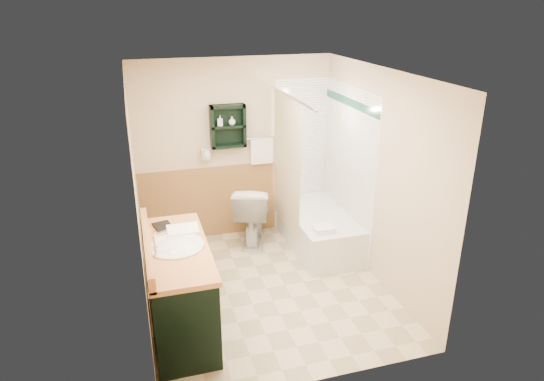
# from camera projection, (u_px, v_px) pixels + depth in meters

# --- Properties ---
(floor) EXTENTS (3.00, 3.00, 0.00)m
(floor) POSITION_uv_depth(u_px,v_px,m) (266.00, 288.00, 5.49)
(floor) COLOR beige
(floor) RESTS_ON ground
(back_wall) EXTENTS (2.60, 0.04, 2.40)m
(back_wall) POSITION_uv_depth(u_px,v_px,m) (234.00, 150.00, 6.41)
(back_wall) COLOR beige
(back_wall) RESTS_ON ground
(left_wall) EXTENTS (0.04, 3.00, 2.40)m
(left_wall) POSITION_uv_depth(u_px,v_px,m) (135.00, 204.00, 4.70)
(left_wall) COLOR beige
(left_wall) RESTS_ON ground
(right_wall) EXTENTS (0.04, 3.00, 2.40)m
(right_wall) POSITION_uv_depth(u_px,v_px,m) (379.00, 178.00, 5.40)
(right_wall) COLOR beige
(right_wall) RESTS_ON ground
(ceiling) EXTENTS (2.60, 3.00, 0.04)m
(ceiling) POSITION_uv_depth(u_px,v_px,m) (265.00, 71.00, 4.60)
(ceiling) COLOR white
(ceiling) RESTS_ON back_wall
(wainscot_left) EXTENTS (2.98, 2.98, 1.00)m
(wainscot_left) POSITION_uv_depth(u_px,v_px,m) (146.00, 266.00, 4.97)
(wainscot_left) COLOR #A97344
(wainscot_left) RESTS_ON left_wall
(wainscot_back) EXTENTS (2.58, 2.58, 1.00)m
(wainscot_back) POSITION_uv_depth(u_px,v_px,m) (236.00, 199.00, 6.63)
(wainscot_back) COLOR #A97344
(wainscot_back) RESTS_ON back_wall
(mirror_frame) EXTENTS (1.30, 1.30, 1.00)m
(mirror_frame) POSITION_uv_depth(u_px,v_px,m) (140.00, 195.00, 4.12)
(mirror_frame) COLOR olive
(mirror_frame) RESTS_ON left_wall
(mirror_glass) EXTENTS (1.20, 1.20, 0.90)m
(mirror_glass) POSITION_uv_depth(u_px,v_px,m) (140.00, 195.00, 4.12)
(mirror_glass) COLOR white
(mirror_glass) RESTS_ON left_wall
(tile_right) EXTENTS (1.50, 1.50, 2.10)m
(tile_right) POSITION_uv_depth(u_px,v_px,m) (347.00, 170.00, 6.11)
(tile_right) COLOR white
(tile_right) RESTS_ON right_wall
(tile_back) EXTENTS (0.95, 0.95, 2.10)m
(tile_back) POSITION_uv_depth(u_px,v_px,m) (308.00, 155.00, 6.69)
(tile_back) COLOR white
(tile_back) RESTS_ON back_wall
(tile_accent) EXTENTS (1.50, 1.50, 0.10)m
(tile_accent) POSITION_uv_depth(u_px,v_px,m) (350.00, 103.00, 5.80)
(tile_accent) COLOR #134330
(tile_accent) RESTS_ON right_wall
(wall_shelf) EXTENTS (0.45, 0.15, 0.55)m
(wall_shelf) POSITION_uv_depth(u_px,v_px,m) (228.00, 126.00, 6.15)
(wall_shelf) COLOR black
(wall_shelf) RESTS_ON back_wall
(hair_dryer) EXTENTS (0.10, 0.24, 0.18)m
(hair_dryer) POSITION_uv_depth(u_px,v_px,m) (206.00, 154.00, 6.22)
(hair_dryer) COLOR silver
(hair_dryer) RESTS_ON back_wall
(towel_bar) EXTENTS (0.40, 0.06, 0.40)m
(towel_bar) POSITION_uv_depth(u_px,v_px,m) (261.00, 138.00, 6.38)
(towel_bar) COLOR white
(towel_bar) RESTS_ON back_wall
(curtain_rod) EXTENTS (0.03, 1.60, 0.03)m
(curtain_rod) POSITION_uv_depth(u_px,v_px,m) (292.00, 97.00, 5.57)
(curtain_rod) COLOR silver
(curtain_rod) RESTS_ON back_wall
(shower_curtain) EXTENTS (1.05, 1.05, 1.70)m
(shower_curtain) POSITION_uv_depth(u_px,v_px,m) (286.00, 163.00, 6.04)
(shower_curtain) COLOR beige
(shower_curtain) RESTS_ON curtain_rod
(vanity) EXTENTS (0.59, 1.44, 0.91)m
(vanity) POSITION_uv_depth(u_px,v_px,m) (179.00, 289.00, 4.67)
(vanity) COLOR black
(vanity) RESTS_ON ground
(bathtub) EXTENTS (0.72, 1.50, 0.48)m
(bathtub) POSITION_uv_depth(u_px,v_px,m) (317.00, 229.00, 6.37)
(bathtub) COLOR silver
(bathtub) RESTS_ON ground
(toilet) EXTENTS (0.71, 0.93, 0.80)m
(toilet) POSITION_uv_depth(u_px,v_px,m) (253.00, 213.00, 6.44)
(toilet) COLOR silver
(toilet) RESTS_ON ground
(counter_towel) EXTENTS (0.31, 0.24, 0.04)m
(counter_towel) POSITION_uv_depth(u_px,v_px,m) (183.00, 230.00, 4.78)
(counter_towel) COLOR white
(counter_towel) RESTS_ON vanity
(vanity_book) EXTENTS (0.17, 0.06, 0.23)m
(vanity_book) POSITION_uv_depth(u_px,v_px,m) (154.00, 219.00, 4.80)
(vanity_book) COLOR black
(vanity_book) RESTS_ON vanity
(tub_towel) EXTENTS (0.23, 0.19, 0.07)m
(tub_towel) POSITION_uv_depth(u_px,v_px,m) (324.00, 229.00, 5.74)
(tub_towel) COLOR white
(tub_towel) RESTS_ON bathtub
(soap_bottle_a) EXTENTS (0.10, 0.15, 0.06)m
(soap_bottle_a) POSITION_uv_depth(u_px,v_px,m) (220.00, 123.00, 6.10)
(soap_bottle_a) COLOR silver
(soap_bottle_a) RESTS_ON wall_shelf
(soap_bottle_b) EXTENTS (0.11, 0.13, 0.09)m
(soap_bottle_b) POSITION_uv_depth(u_px,v_px,m) (232.00, 122.00, 6.14)
(soap_bottle_b) COLOR silver
(soap_bottle_b) RESTS_ON wall_shelf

